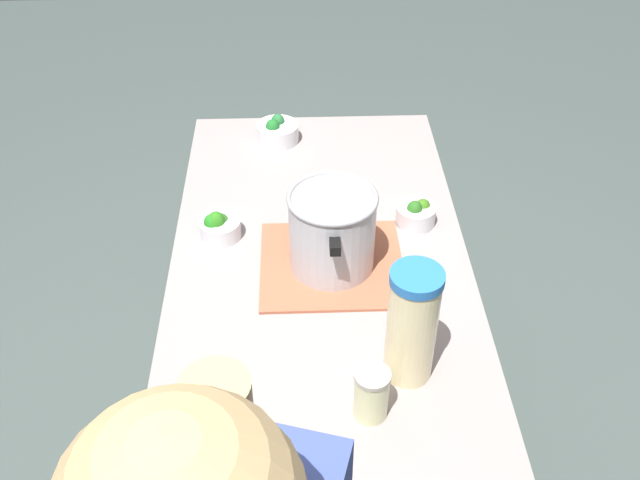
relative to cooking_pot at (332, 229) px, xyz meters
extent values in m
plane|color=#44514D|center=(-0.04, -0.03, -1.00)|extent=(8.00, 8.00, 0.00)
cube|color=gray|center=(-0.04, -0.03, -0.56)|extent=(1.35, 0.73, 0.89)
cube|color=#AC5E41|center=(0.00, 0.00, -0.11)|extent=(0.32, 0.34, 0.01)
cylinder|color=#B7B7BC|center=(0.00, 0.00, -0.01)|extent=(0.20, 0.20, 0.20)
torus|color=#99999E|center=(0.00, 0.00, 0.09)|extent=(0.21, 0.21, 0.01)
cube|color=black|center=(-0.12, 0.00, 0.05)|extent=(0.04, 0.02, 0.02)
cube|color=black|center=(0.12, 0.00, 0.05)|extent=(0.04, 0.02, 0.02)
cylinder|color=beige|center=(0.34, 0.14, 0.01)|extent=(0.10, 0.10, 0.25)
cylinder|color=blue|center=(0.34, 0.14, 0.15)|extent=(0.10, 0.10, 0.02)
ellipsoid|color=yellow|center=(0.35, 0.14, 0.04)|extent=(0.04, 0.04, 0.01)
cylinder|color=beige|center=(0.44, 0.05, -0.06)|extent=(0.07, 0.07, 0.11)
cylinder|color=#B2AD99|center=(0.44, 0.05, 0.00)|extent=(0.07, 0.07, 0.01)
cylinder|color=silver|center=(-0.16, 0.23, -0.09)|extent=(0.10, 0.10, 0.05)
ellipsoid|color=#3C711A|center=(-0.17, 0.24, -0.07)|extent=(0.04, 0.04, 0.05)
ellipsoid|color=#29661E|center=(-0.15, 0.22, -0.06)|extent=(0.04, 0.04, 0.05)
cylinder|color=silver|center=(-0.12, -0.28, -0.09)|extent=(0.10, 0.10, 0.05)
ellipsoid|color=#307523|center=(-0.13, -0.27, -0.07)|extent=(0.04, 0.04, 0.04)
ellipsoid|color=#247B1D|center=(-0.12, -0.29, -0.06)|extent=(0.04, 0.04, 0.05)
ellipsoid|color=#2D781C|center=(-0.12, -0.28, -0.06)|extent=(0.04, 0.04, 0.05)
cylinder|color=silver|center=(-0.58, -0.13, -0.08)|extent=(0.13, 0.13, 0.05)
ellipsoid|color=#276B35|center=(-0.60, -0.13, -0.06)|extent=(0.04, 0.04, 0.05)
ellipsoid|color=#1F6C27|center=(-0.57, -0.15, -0.06)|extent=(0.04, 0.04, 0.05)
cylinder|color=tan|center=(0.82, -0.17, 0.30)|extent=(0.08, 0.08, 0.30)
camera|label=1|loc=(1.33, -0.08, 1.07)|focal=41.04mm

